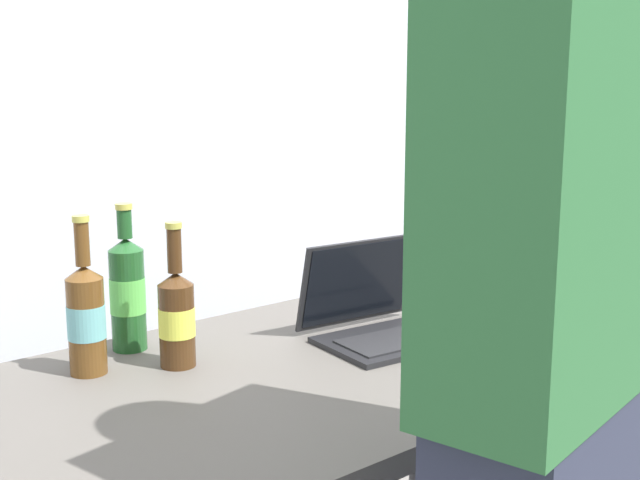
{
  "coord_description": "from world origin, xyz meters",
  "views": [
    {
      "loc": [
        -1.06,
        -1.25,
        1.32
      ],
      "look_at": [
        -0.0,
        0.0,
        0.99
      ],
      "focal_mm": 47.45,
      "sensor_mm": 36.0,
      "label": 1
    }
  ],
  "objects_px": {
    "laptop": "(380,316)",
    "beer_bottle_brown": "(86,316)",
    "person_figure": "(544,393)",
    "beer_bottle_amber": "(177,315)",
    "beer_bottle_green": "(128,291)"
  },
  "relations": [
    {
      "from": "laptop",
      "to": "beer_bottle_green",
      "type": "relative_size",
      "value": 1.06
    },
    {
      "from": "beer_bottle_green",
      "to": "person_figure",
      "type": "bearing_deg",
      "value": -82.5
    },
    {
      "from": "laptop",
      "to": "beer_bottle_brown",
      "type": "bearing_deg",
      "value": 161.09
    },
    {
      "from": "beer_bottle_green",
      "to": "beer_bottle_brown",
      "type": "height_order",
      "value": "same"
    },
    {
      "from": "laptop",
      "to": "beer_bottle_amber",
      "type": "height_order",
      "value": "beer_bottle_amber"
    },
    {
      "from": "laptop",
      "to": "beer_bottle_brown",
      "type": "height_order",
      "value": "beer_bottle_brown"
    },
    {
      "from": "laptop",
      "to": "person_figure",
      "type": "xyz_separation_m",
      "value": [
        -0.34,
        -0.66,
        0.11
      ]
    },
    {
      "from": "laptop",
      "to": "beer_bottle_brown",
      "type": "distance_m",
      "value": 0.63
    },
    {
      "from": "beer_bottle_green",
      "to": "person_figure",
      "type": "relative_size",
      "value": 0.18
    },
    {
      "from": "laptop",
      "to": "beer_bottle_amber",
      "type": "distance_m",
      "value": 0.46
    },
    {
      "from": "beer_bottle_amber",
      "to": "person_figure",
      "type": "height_order",
      "value": "person_figure"
    },
    {
      "from": "beer_bottle_green",
      "to": "beer_bottle_brown",
      "type": "relative_size",
      "value": 1.0
    },
    {
      "from": "beer_bottle_brown",
      "to": "person_figure",
      "type": "height_order",
      "value": "person_figure"
    },
    {
      "from": "beer_bottle_amber",
      "to": "beer_bottle_brown",
      "type": "distance_m",
      "value": 0.17
    },
    {
      "from": "beer_bottle_amber",
      "to": "beer_bottle_brown",
      "type": "bearing_deg",
      "value": 153.9
    }
  ]
}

